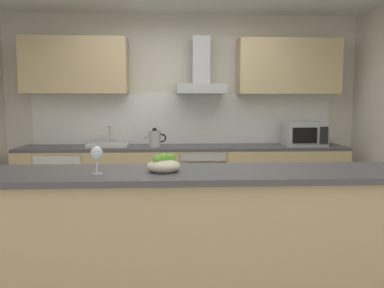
# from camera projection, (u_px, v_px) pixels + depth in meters

# --- Properties ---
(ground) EXTENTS (5.65, 4.65, 0.02)m
(ground) POSITION_uv_depth(u_px,v_px,m) (189.00, 265.00, 3.43)
(ground) COLOR gray
(wall_back) EXTENTS (5.65, 0.12, 2.60)m
(wall_back) POSITION_uv_depth(u_px,v_px,m) (183.00, 114.00, 5.16)
(wall_back) COLOR silver
(wall_back) RESTS_ON ground
(backsplash_tile) EXTENTS (3.95, 0.02, 0.66)m
(backsplash_tile) POSITION_uv_depth(u_px,v_px,m) (183.00, 119.00, 5.10)
(backsplash_tile) COLOR white
(counter_back) EXTENTS (4.09, 0.60, 0.90)m
(counter_back) POSITION_uv_depth(u_px,v_px,m) (184.00, 181.00, 4.87)
(counter_back) COLOR #D1B784
(counter_back) RESTS_ON ground
(counter_island) EXTENTS (3.09, 0.64, 1.00)m
(counter_island) POSITION_uv_depth(u_px,v_px,m) (216.00, 243.00, 2.57)
(counter_island) COLOR #D1B784
(counter_island) RESTS_ON ground
(upper_cabinets) EXTENTS (4.04, 0.32, 0.70)m
(upper_cabinets) POSITION_uv_depth(u_px,v_px,m) (183.00, 66.00, 4.87)
(upper_cabinets) COLOR #D1B784
(oven) EXTENTS (0.60, 0.62, 0.80)m
(oven) POSITION_uv_depth(u_px,v_px,m) (201.00, 181.00, 4.86)
(oven) COLOR slate
(oven) RESTS_ON ground
(refrigerator) EXTENTS (0.58, 0.60, 0.85)m
(refrigerator) POSITION_uv_depth(u_px,v_px,m) (64.00, 185.00, 4.77)
(refrigerator) COLOR white
(refrigerator) RESTS_ON ground
(microwave) EXTENTS (0.50, 0.38, 0.30)m
(microwave) POSITION_uv_depth(u_px,v_px,m) (304.00, 134.00, 4.84)
(microwave) COLOR #B7BABC
(microwave) RESTS_ON counter_back
(sink) EXTENTS (0.50, 0.40, 0.26)m
(sink) POSITION_uv_depth(u_px,v_px,m) (109.00, 144.00, 4.76)
(sink) COLOR silver
(sink) RESTS_ON counter_back
(kettle) EXTENTS (0.29, 0.15, 0.24)m
(kettle) POSITION_uv_depth(u_px,v_px,m) (155.00, 138.00, 4.74)
(kettle) COLOR #B7BABC
(kettle) RESTS_ON counter_back
(range_hood) EXTENTS (0.62, 0.45, 0.72)m
(range_hood) POSITION_uv_depth(u_px,v_px,m) (201.00, 76.00, 4.85)
(range_hood) COLOR #B7BABC
(wine_glass) EXTENTS (0.08, 0.08, 0.18)m
(wine_glass) POSITION_uv_depth(u_px,v_px,m) (97.00, 155.00, 2.38)
(wine_glass) COLOR silver
(wine_glass) RESTS_ON counter_island
(fruit_bowl) EXTENTS (0.22, 0.22, 0.13)m
(fruit_bowl) POSITION_uv_depth(u_px,v_px,m) (164.00, 165.00, 2.48)
(fruit_bowl) COLOR beige
(fruit_bowl) RESTS_ON counter_island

